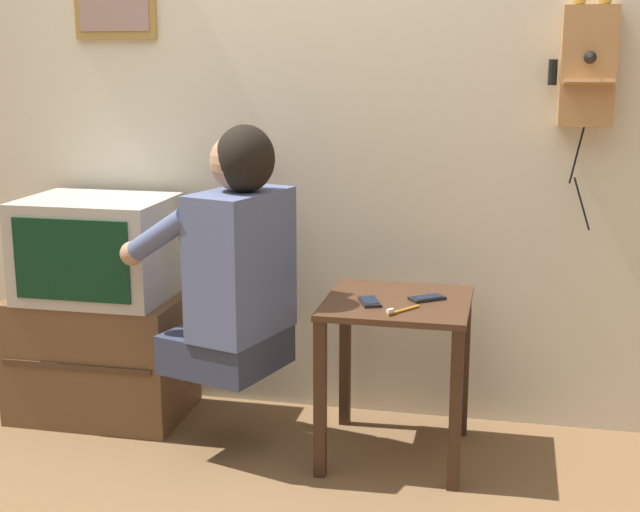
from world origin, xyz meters
TOP-DOWN VIEW (x-y plane):
  - wall_back at (0.00, 1.13)m, footprint 6.80×0.05m
  - side_table at (0.42, 0.72)m, footprint 0.51×0.51m
  - person at (-0.14, 0.61)m, footprint 0.59×0.52m
  - tv_stand at (-0.78, 0.84)m, footprint 0.68×0.44m
  - television at (-0.77, 0.83)m, footprint 0.56×0.44m
  - wall_phone_antique at (1.04, 1.04)m, footprint 0.23×0.19m
  - cell_phone_held at (0.33, 0.65)m, footprint 0.10×0.14m
  - cell_phone_spare at (0.52, 0.74)m, footprint 0.13×0.12m
  - toothbrush at (0.45, 0.57)m, footprint 0.10×0.13m

SIDE VIEW (x-z plane):
  - tv_stand at x=-0.78m, z-range 0.00..0.49m
  - side_table at x=0.42m, z-range 0.17..0.75m
  - cell_phone_held at x=0.33m, z-range 0.58..0.60m
  - cell_phone_spare at x=0.52m, z-range 0.58..0.60m
  - toothbrush at x=0.45m, z-range 0.58..0.60m
  - television at x=-0.77m, z-range 0.49..0.89m
  - person at x=-0.14m, z-range 0.29..1.16m
  - wall_back at x=0.00m, z-range 0.00..2.55m
  - wall_phone_antique at x=1.04m, z-range 0.97..1.81m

